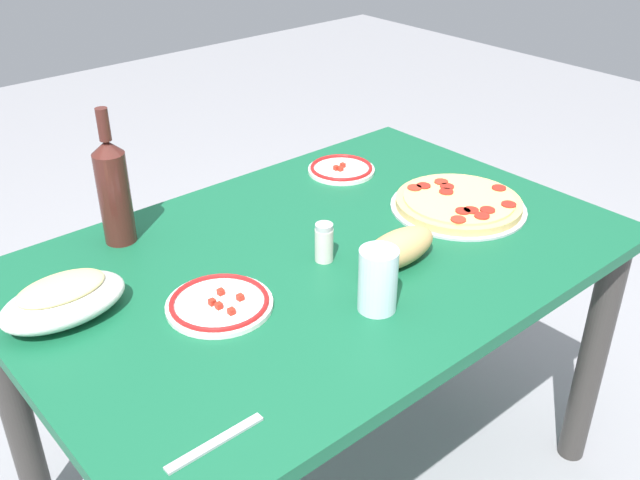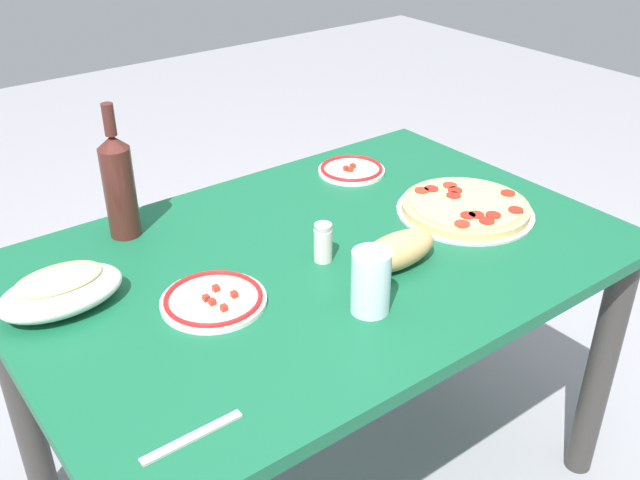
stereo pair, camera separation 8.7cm
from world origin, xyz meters
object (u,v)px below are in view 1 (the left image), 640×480
object	(u,v)px
baked_pasta_dish	(63,299)
spice_shaker	(324,243)
side_plate_far	(341,169)
bread_loaf	(398,248)
pepperoni_pizza	(459,203)
dining_table	(320,295)
wine_bottle	(114,190)
water_glass	(378,280)
side_plate_near	(219,303)

from	to	relation	value
baked_pasta_dish	spice_shaker	world-z (taller)	spice_shaker
side_plate_far	spice_shaker	xyz separation A→B (m)	(-0.34, -0.31, 0.03)
bread_loaf	pepperoni_pizza	bearing A→B (deg)	15.26
pepperoni_pizza	bread_loaf	size ratio (longest dim) A/B	1.66
pepperoni_pizza	baked_pasta_dish	xyz separation A→B (m)	(-0.91, 0.20, 0.03)
dining_table	bread_loaf	distance (m)	0.23
dining_table	wine_bottle	world-z (taller)	wine_bottle
pepperoni_pizza	dining_table	bearing A→B (deg)	170.75
pepperoni_pizza	baked_pasta_dish	bearing A→B (deg)	167.93
water_glass	spice_shaker	xyz separation A→B (m)	(0.04, 0.20, -0.02)
pepperoni_pizza	side_plate_near	size ratio (longest dim) A/B	1.58
wine_bottle	baked_pasta_dish	bearing A→B (deg)	-137.34
water_glass	side_plate_near	size ratio (longest dim) A/B	0.62
side_plate_near	bread_loaf	world-z (taller)	bread_loaf
dining_table	baked_pasta_dish	size ratio (longest dim) A/B	5.52
bread_loaf	dining_table	bearing A→B (deg)	122.39
wine_bottle	dining_table	bearing A→B (deg)	-47.44
water_glass	side_plate_far	bearing A→B (deg)	53.79
baked_pasta_dish	side_plate_far	xyz separation A→B (m)	(0.84, 0.15, -0.03)
side_plate_near	side_plate_far	size ratio (longest dim) A/B	1.16
baked_pasta_dish	water_glass	bearing A→B (deg)	-38.03
side_plate_near	side_plate_far	bearing A→B (deg)	27.46
water_glass	side_plate_far	world-z (taller)	water_glass
pepperoni_pizza	water_glass	xyz separation A→B (m)	(-0.45, -0.17, 0.05)
side_plate_near	spice_shaker	bearing A→B (deg)	0.06
baked_pasta_dish	spice_shaker	size ratio (longest dim) A/B	2.76
baked_pasta_dish	dining_table	bearing A→B (deg)	-14.14
dining_table	wine_bottle	distance (m)	0.51
bread_loaf	wine_bottle	bearing A→B (deg)	129.76
bread_loaf	water_glass	bearing A→B (deg)	-149.55
wine_bottle	bread_loaf	xyz separation A→B (m)	(0.40, -0.48, -0.09)
water_glass	pepperoni_pizza	bearing A→B (deg)	20.68
side_plate_near	pepperoni_pizza	bearing A→B (deg)	-2.75
wine_bottle	side_plate_far	size ratio (longest dim) A/B	1.73
wine_bottle	spice_shaker	world-z (taller)	wine_bottle
water_glass	bread_loaf	world-z (taller)	water_glass
dining_table	bread_loaf	size ratio (longest dim) A/B	6.67
dining_table	water_glass	size ratio (longest dim) A/B	10.26
pepperoni_pizza	side_plate_far	size ratio (longest dim) A/B	1.83
pepperoni_pizza	side_plate_far	world-z (taller)	pepperoni_pizza
water_glass	side_plate_far	xyz separation A→B (m)	(0.38, 0.52, -0.06)
side_plate_far	bread_loaf	world-z (taller)	bread_loaf
wine_bottle	bread_loaf	distance (m)	0.63
dining_table	pepperoni_pizza	size ratio (longest dim) A/B	4.02
dining_table	side_plate_far	distance (m)	0.45
baked_pasta_dish	water_glass	world-z (taller)	water_glass
side_plate_near	bread_loaf	size ratio (longest dim) A/B	1.05
baked_pasta_dish	side_plate_far	world-z (taller)	baked_pasta_dish
side_plate_far	spice_shaker	bearing A→B (deg)	-136.96
pepperoni_pizza	side_plate_far	bearing A→B (deg)	101.36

